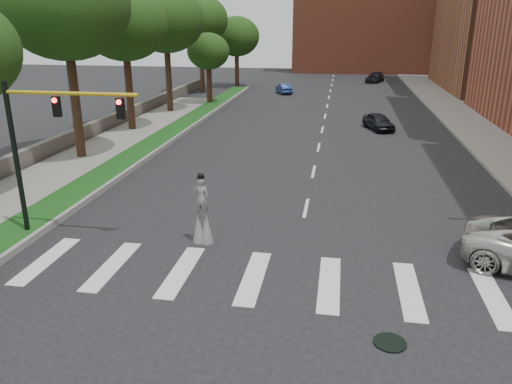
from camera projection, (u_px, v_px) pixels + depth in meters
name	position (u px, v px, depth m)	size (l,w,h in m)	color
ground_plane	(288.00, 296.00, 15.89)	(160.00, 160.00, 0.00)	black
grass_median	(160.00, 139.00, 36.31)	(2.00, 60.00, 0.25)	#123F13
median_curb	(174.00, 140.00, 36.14)	(0.20, 60.00, 0.28)	gray
sidewalk_left	(45.00, 178.00, 27.47)	(4.00, 60.00, 0.18)	slate
sidewalk_right	(490.00, 137.00, 37.20)	(5.00, 90.00, 0.18)	slate
stone_wall	(101.00, 126.00, 38.90)	(0.50, 56.00, 1.10)	#555049
manhole	(390.00, 343.00, 13.55)	(0.90, 0.90, 0.04)	black
building_backdrop	(373.00, 16.00, 84.74)	(26.00, 14.00, 18.00)	#9D4831
traffic_signal	(42.00, 137.00, 18.88)	(5.30, 0.23, 6.20)	black
stilt_performer	(202.00, 216.00, 19.39)	(0.84, 0.54, 2.87)	black
car_near	(379.00, 122.00, 39.93)	(1.54, 3.82, 1.30)	black
car_mid	(284.00, 89.00, 59.86)	(1.24, 3.56, 1.17)	navy
car_far	(375.00, 78.00, 70.69)	(1.85, 4.55, 1.32)	black
tree_2	(64.00, 4.00, 28.74)	(7.65, 7.65, 12.52)	black
tree_3	(124.00, 24.00, 37.15)	(6.49, 6.49, 10.88)	black
tree_4	(165.00, 19.00, 45.06)	(7.08, 7.08, 11.47)	black
tree_5	(200.00, 20.00, 57.93)	(6.46, 6.46, 11.18)	black
tree_6	(208.00, 52.00, 50.48)	(4.30, 4.30, 7.21)	black
tree_7	(236.00, 37.00, 63.96)	(5.90, 5.90, 8.90)	black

